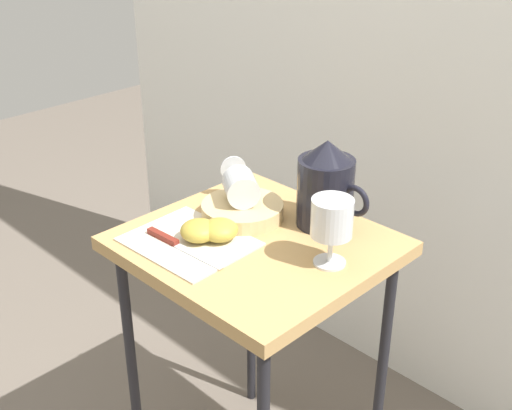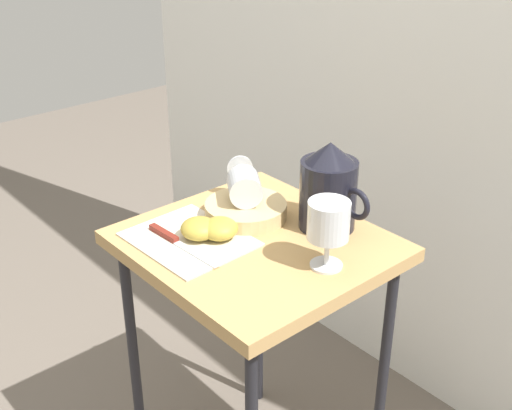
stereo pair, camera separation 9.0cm
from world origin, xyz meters
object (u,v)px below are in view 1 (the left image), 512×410
object	(u,v)px
wine_glass_upright	(332,221)
apple_half_left	(199,231)
pitcher	(326,191)
wine_glass_tipped_near	(240,186)
apple_half_right	(219,230)
basket_tray	(242,211)
knife	(173,242)
table	(256,271)

from	to	relation	value
wine_glass_upright	apple_half_left	bearing A→B (deg)	-153.51
pitcher	wine_glass_tipped_near	distance (m)	0.19
apple_half_left	apple_half_right	world-z (taller)	same
basket_tray	wine_glass_upright	xyz separation A→B (m)	(0.26, -0.01, 0.08)
pitcher	apple_half_left	size ratio (longest dim) A/B	2.50
wine_glass_upright	apple_half_right	distance (m)	0.24
wine_glass_tipped_near	knife	bearing A→B (deg)	-90.00
wine_glass_tipped_near	apple_half_left	world-z (taller)	wine_glass_tipped_near
apple_half_left	knife	size ratio (longest dim) A/B	0.36
wine_glass_upright	apple_half_right	size ratio (longest dim) A/B	1.79
table	apple_half_right	world-z (taller)	apple_half_right
basket_tray	wine_glass_upright	world-z (taller)	wine_glass_upright
table	pitcher	bearing A→B (deg)	69.72
wine_glass_tipped_near	pitcher	bearing A→B (deg)	32.35
basket_tray	pitcher	distance (m)	0.19
wine_glass_tipped_near	knife	size ratio (longest dim) A/B	0.73
apple_half_left	pitcher	bearing A→B (deg)	60.82
wine_glass_tipped_near	apple_half_left	bearing A→B (deg)	-80.89
knife	pitcher	bearing A→B (deg)	61.63
apple_half_right	knife	world-z (taller)	apple_half_right
wine_glass_upright	wine_glass_tipped_near	distance (m)	0.27
apple_half_right	knife	distance (m)	0.10
wine_glass_upright	knife	xyz separation A→B (m)	(-0.27, -0.17, -0.08)
basket_tray	knife	distance (m)	0.19
wine_glass_tipped_near	apple_half_left	xyz separation A→B (m)	(0.02, -0.14, -0.05)
wine_glass_upright	knife	bearing A→B (deg)	-147.26
wine_glass_upright	wine_glass_tipped_near	world-z (taller)	wine_glass_upright
table	knife	bearing A→B (deg)	-126.09
basket_tray	wine_glass_upright	size ratio (longest dim) A/B	1.30
table	pitcher	world-z (taller)	pitcher
pitcher	knife	size ratio (longest dim) A/B	0.91
basket_tray	pitcher	world-z (taller)	pitcher
wine_glass_tipped_near	basket_tray	bearing A→B (deg)	-27.58
apple_half_left	apple_half_right	size ratio (longest dim) A/B	1.00
wine_glass_upright	apple_half_right	bearing A→B (deg)	-157.31
table	wine_glass_tipped_near	size ratio (longest dim) A/B	4.48
apple_half_left	apple_half_right	xyz separation A→B (m)	(0.03, 0.03, 0.00)
wine_glass_upright	apple_half_left	distance (m)	0.28
pitcher	wine_glass_tipped_near	size ratio (longest dim) A/B	1.24
apple_half_right	basket_tray	bearing A→B (deg)	110.55
table	basket_tray	bearing A→B (deg)	152.00
basket_tray	knife	xyz separation A→B (m)	(-0.01, -0.18, -0.01)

